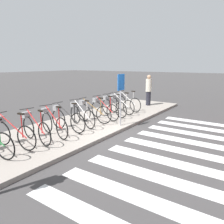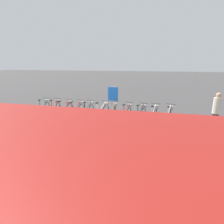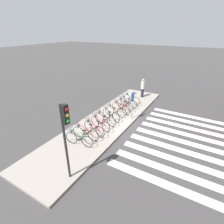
# 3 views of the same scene
# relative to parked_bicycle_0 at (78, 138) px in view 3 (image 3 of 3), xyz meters

# --- Properties ---
(ground_plane) EXTENTS (120.00, 120.00, 0.00)m
(ground_plane) POSITION_rel_parked_bicycle_0_xyz_m (3.41, -1.54, -0.57)
(ground_plane) COLOR #423F3F
(sidewalk) EXTENTS (13.72, 3.22, 0.12)m
(sidewalk) POSITION_rel_parked_bicycle_0_xyz_m (3.41, 0.07, -0.51)
(sidewalk) COLOR #9E9389
(sidewalk) RESTS_ON ground_plane
(road_crosswalk) EXTENTS (7.65, 8.00, 0.01)m
(road_crosswalk) POSITION_rel_parked_bicycle_0_xyz_m (3.41, -6.11, -0.57)
(road_crosswalk) COLOR silver
(road_crosswalk) RESTS_ON ground_plane
(parked_bicycle_0) EXTENTS (0.46, 1.68, 1.04)m
(parked_bicycle_0) POSITION_rel_parked_bicycle_0_xyz_m (0.00, 0.00, 0.00)
(parked_bicycle_0) COLOR black
(parked_bicycle_0) RESTS_ON sidewalk
(parked_bicycle_1) EXTENTS (0.46, 1.69, 1.04)m
(parked_bicycle_1) POSITION_rel_parked_bicycle_0_xyz_m (0.67, 0.08, 0.00)
(parked_bicycle_1) COLOR black
(parked_bicycle_1) RESTS_ON sidewalk
(parked_bicycle_2) EXTENTS (0.47, 1.68, 1.04)m
(parked_bicycle_2) POSITION_rel_parked_bicycle_0_xyz_m (1.35, -0.04, 0.00)
(parked_bicycle_2) COLOR black
(parked_bicycle_2) RESTS_ON sidewalk
(parked_bicycle_3) EXTENTS (0.54, 1.67, 1.04)m
(parked_bicycle_3) POSITION_rel_parked_bicycle_0_xyz_m (2.05, -0.04, 0.00)
(parked_bicycle_3) COLOR black
(parked_bicycle_3) RESTS_ON sidewalk
(parked_bicycle_4) EXTENTS (0.46, 1.70, 1.04)m
(parked_bicycle_4) POSITION_rel_parked_bicycle_0_xyz_m (2.69, 0.01, 0.00)
(parked_bicycle_4) COLOR black
(parked_bicycle_4) RESTS_ON sidewalk
(parked_bicycle_5) EXTENTS (0.60, 1.65, 1.04)m
(parked_bicycle_5) POSITION_rel_parked_bicycle_0_xyz_m (3.45, -0.00, 0.00)
(parked_bicycle_5) COLOR black
(parked_bicycle_5) RESTS_ON sidewalk
(parked_bicycle_6) EXTENTS (0.46, 1.70, 1.04)m
(parked_bicycle_6) POSITION_rel_parked_bicycle_0_xyz_m (4.10, 0.00, 0.00)
(parked_bicycle_6) COLOR black
(parked_bicycle_6) RESTS_ON sidewalk
(parked_bicycle_7) EXTENTS (0.49, 1.68, 1.04)m
(parked_bicycle_7) POSITION_rel_parked_bicycle_0_xyz_m (4.79, -0.07, 0.00)
(parked_bicycle_7) COLOR black
(parked_bicycle_7) RESTS_ON sidewalk
(parked_bicycle_8) EXTENTS (0.61, 1.64, 1.04)m
(parked_bicycle_8) POSITION_rel_parked_bicycle_0_xyz_m (5.50, -0.07, 0.00)
(parked_bicycle_8) COLOR black
(parked_bicycle_8) RESTS_ON sidewalk
(parked_bicycle_9) EXTENTS (0.53, 1.67, 1.04)m
(parked_bicycle_9) POSITION_rel_parked_bicycle_0_xyz_m (6.13, -0.06, 0.00)
(parked_bicycle_9) COLOR black
(parked_bicycle_9) RESTS_ON sidewalk
(parked_bicycle_10) EXTENTS (0.53, 1.67, 1.04)m
(parked_bicycle_10) POSITION_rel_parked_bicycle_0_xyz_m (6.86, -0.01, 0.00)
(parked_bicycle_10) COLOR black
(parked_bicycle_10) RESTS_ON sidewalk
(pedestrian) EXTENTS (0.34, 0.34, 1.73)m
(pedestrian) POSITION_rel_parked_bicycle_0_xyz_m (8.81, -0.30, 0.46)
(pedestrian) COLOR #23232D
(pedestrian) RESTS_ON sidewalk
(traffic_light) EXTENTS (0.24, 0.40, 3.45)m
(traffic_light) POSITION_rel_parked_bicycle_0_xyz_m (-1.97, -1.30, 2.03)
(traffic_light) COLOR #2D2D2D
(traffic_light) RESTS_ON sidewalk
(sign_post) EXTENTS (0.44, 0.07, 1.96)m
(sign_post) POSITION_rel_parked_bicycle_0_xyz_m (4.33, -1.25, 0.89)
(sign_post) COLOR #99999E
(sign_post) RESTS_ON sidewalk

